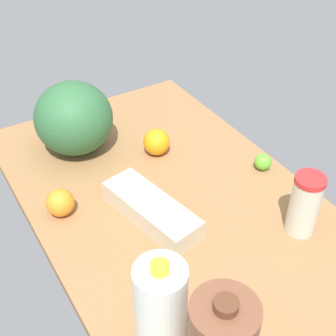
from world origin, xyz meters
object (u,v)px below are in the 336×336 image
(lime_far_back, at_px, (263,162))
(milk_jug, at_px, (161,310))
(egg_carton, at_px, (151,210))
(watermelon, at_px, (74,118))
(orange_by_jug, at_px, (60,203))
(orange_beside_bowl, at_px, (156,142))
(tumbler_cup, at_px, (305,204))

(lime_far_back, bearing_deg, milk_jug, -58.57)
(egg_carton, xyz_separation_m, watermelon, (-0.41, -0.04, 0.09))
(egg_carton, xyz_separation_m, lime_far_back, (-0.01, 0.40, -0.01))
(milk_jug, bearing_deg, orange_by_jug, -176.35)
(egg_carton, height_order, watermelon, watermelon)
(orange_beside_bowl, bearing_deg, egg_carton, -32.98)
(milk_jug, height_order, lime_far_back, milk_jug)
(milk_jug, height_order, watermelon, milk_jug)
(watermelon, height_order, orange_beside_bowl, watermelon)
(milk_jug, relative_size, orange_beside_bowl, 3.02)
(milk_jug, relative_size, lime_far_back, 4.95)
(egg_carton, bearing_deg, tumbler_cup, 41.93)
(egg_carton, relative_size, orange_beside_bowl, 3.55)
(watermelon, xyz_separation_m, orange_by_jug, (0.26, -0.16, -0.08))
(tumbler_cup, height_order, lime_far_back, tumbler_cup)
(tumbler_cup, height_order, orange_by_jug, tumbler_cup)
(tumbler_cup, distance_m, lime_far_back, 0.27)
(egg_carton, relative_size, milk_jug, 1.18)
(milk_jug, xyz_separation_m, watermelon, (-0.75, 0.13, -0.01))
(egg_carton, relative_size, tumbler_cup, 1.71)
(lime_far_back, relative_size, orange_beside_bowl, 0.61)
(egg_carton, xyz_separation_m, orange_by_jug, (-0.15, -0.20, 0.01))
(watermelon, xyz_separation_m, lime_far_back, (0.40, 0.45, -0.09))
(milk_jug, height_order, tumbler_cup, milk_jug)
(watermelon, height_order, lime_far_back, watermelon)
(orange_by_jug, bearing_deg, egg_carton, 53.59)
(orange_by_jug, bearing_deg, lime_far_back, 77.26)
(milk_jug, bearing_deg, lime_far_back, 121.43)
(milk_jug, bearing_deg, watermelon, 170.35)
(watermelon, bearing_deg, milk_jug, -9.65)
(orange_by_jug, distance_m, orange_beside_bowl, 0.38)
(tumbler_cup, xyz_separation_m, lime_far_back, (-0.25, 0.09, -0.06))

